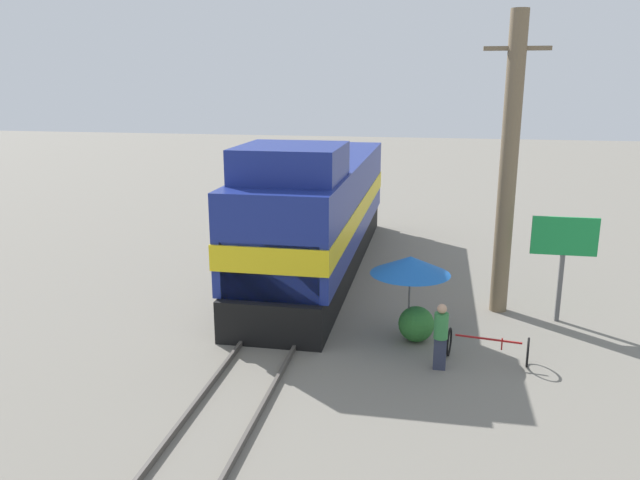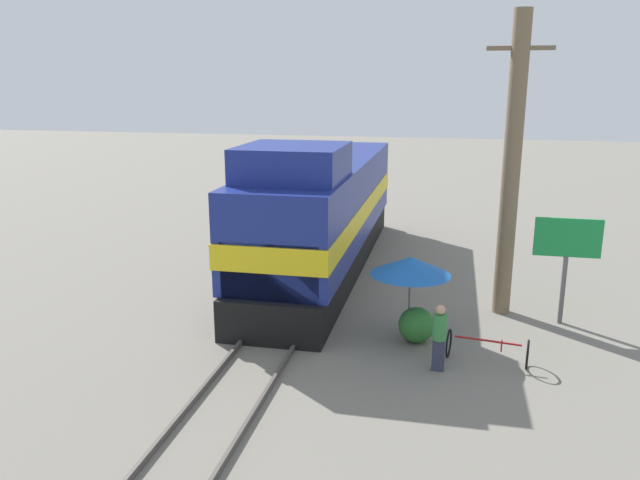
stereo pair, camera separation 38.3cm
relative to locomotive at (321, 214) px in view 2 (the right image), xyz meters
The scene contains 10 objects.
ground_plane 5.51m from the locomotive, 90.00° to the right, with size 120.00×120.00×0.00m, color slate.
rail_near 5.53m from the locomotive, 98.05° to the right, with size 0.08×38.64×0.15m, color #4C4742.
rail_far 5.53m from the locomotive, 81.95° to the right, with size 0.08×38.64×0.15m, color #4C4742.
locomotive is the anchor object (origin of this frame).
utility_pole 7.09m from the locomotive, 24.73° to the right, with size 1.80×0.51×8.64m.
vendor_umbrella 6.61m from the locomotive, 57.51° to the right, with size 2.10×2.10×2.33m.
billboard_sign 8.43m from the locomotive, 23.68° to the right, with size 1.80×0.12×3.07m.
shrub_cluster 6.95m from the locomotive, 56.08° to the right, with size 0.95×0.95×0.95m, color #2D722D.
person_bystander 8.50m from the locomotive, 58.56° to the right, with size 0.34×0.34×1.65m.
bicycle 8.74m from the locomotive, 49.51° to the right, with size 2.02×1.01×0.73m.
Camera 2 is at (4.50, -16.12, 6.78)m, focal length 35.00 mm.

